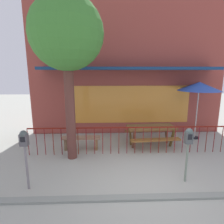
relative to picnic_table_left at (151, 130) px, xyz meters
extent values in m
plane|color=#A5A79A|center=(-0.72, -2.69, -0.61)|extent=(40.00, 40.00, 0.00)
cube|color=#542419|center=(-0.72, 1.86, -0.61)|extent=(8.70, 0.54, 0.01)
cube|color=brown|center=(-0.72, 1.86, 2.38)|extent=(8.70, 0.50, 5.98)
cube|color=orange|center=(-0.72, 1.60, 0.74)|extent=(5.66, 0.02, 1.70)
cube|color=navy|center=(-0.72, 1.12, 2.34)|extent=(7.40, 0.97, 0.12)
cube|color=maroon|center=(-0.72, -0.69, 0.34)|extent=(7.31, 0.04, 0.04)
cylinder|color=maroon|center=(-4.38, -0.69, -0.14)|extent=(0.02, 0.02, 0.95)
cylinder|color=maroon|center=(-4.10, -0.69, -0.14)|extent=(0.02, 0.02, 0.95)
cylinder|color=maroon|center=(-3.82, -0.69, -0.14)|extent=(0.02, 0.02, 0.95)
cylinder|color=maroon|center=(-3.53, -0.69, -0.14)|extent=(0.02, 0.02, 0.95)
cylinder|color=maroon|center=(-3.25, -0.69, -0.14)|extent=(0.02, 0.02, 0.95)
cylinder|color=maroon|center=(-2.97, -0.69, -0.14)|extent=(0.02, 0.02, 0.95)
cylinder|color=maroon|center=(-2.69, -0.69, -0.14)|extent=(0.02, 0.02, 0.95)
cylinder|color=maroon|center=(-2.41, -0.69, -0.14)|extent=(0.02, 0.02, 0.95)
cylinder|color=maroon|center=(-2.13, -0.69, -0.14)|extent=(0.02, 0.02, 0.95)
cylinder|color=maroon|center=(-1.85, -0.69, -0.14)|extent=(0.02, 0.02, 0.95)
cylinder|color=maroon|center=(-1.57, -0.69, -0.14)|extent=(0.02, 0.02, 0.95)
cylinder|color=maroon|center=(-1.28, -0.69, -0.14)|extent=(0.02, 0.02, 0.95)
cylinder|color=maroon|center=(-1.00, -0.69, -0.14)|extent=(0.02, 0.02, 0.95)
cylinder|color=maroon|center=(-0.72, -0.69, -0.14)|extent=(0.02, 0.02, 0.95)
cylinder|color=maroon|center=(-0.44, -0.69, -0.14)|extent=(0.02, 0.02, 0.95)
cylinder|color=maroon|center=(-0.16, -0.69, -0.14)|extent=(0.02, 0.02, 0.95)
cylinder|color=maroon|center=(0.12, -0.69, -0.14)|extent=(0.02, 0.02, 0.95)
cylinder|color=maroon|center=(0.40, -0.69, -0.14)|extent=(0.02, 0.02, 0.95)
cylinder|color=maroon|center=(0.68, -0.69, -0.14)|extent=(0.02, 0.02, 0.95)
cylinder|color=maroon|center=(0.96, -0.69, -0.14)|extent=(0.02, 0.02, 0.95)
cylinder|color=maroon|center=(1.25, -0.69, -0.14)|extent=(0.02, 0.02, 0.95)
cylinder|color=maroon|center=(1.53, -0.69, -0.14)|extent=(0.02, 0.02, 0.95)
cylinder|color=maroon|center=(1.81, -0.69, -0.14)|extent=(0.02, 0.02, 0.95)
cylinder|color=maroon|center=(2.09, -0.69, -0.14)|extent=(0.02, 0.02, 0.95)
cylinder|color=maroon|center=(2.37, -0.69, -0.14)|extent=(0.02, 0.02, 0.95)
cube|color=brown|center=(0.00, 0.00, 0.13)|extent=(1.85, 0.89, 0.07)
cube|color=brown|center=(0.04, -0.55, -0.17)|extent=(1.81, 0.39, 0.05)
cube|color=brown|center=(-0.04, 0.55, -0.17)|extent=(1.81, 0.39, 0.05)
cube|color=brown|center=(-0.72, -0.33, -0.24)|extent=(0.10, 0.35, 0.78)
cube|color=brown|center=(-0.76, 0.22, -0.24)|extent=(0.10, 0.35, 0.78)
cube|color=brown|center=(0.76, -0.22, -0.24)|extent=(0.10, 0.35, 0.78)
cube|color=brown|center=(0.72, 0.33, -0.24)|extent=(0.10, 0.35, 0.78)
cylinder|color=black|center=(2.11, 0.75, -0.59)|extent=(0.36, 0.36, 0.05)
cylinder|color=#B9B9B7|center=(2.11, 0.75, 0.57)|extent=(0.04, 0.04, 2.36)
cone|color=#3153B6|center=(2.11, 0.75, 1.62)|extent=(1.72, 1.72, 0.36)
cube|color=#987156|center=(-2.64, -0.25, -0.16)|extent=(1.40, 0.32, 0.06)
cube|color=brown|center=(-3.20, -0.25, -0.39)|extent=(0.08, 0.29, 0.45)
cube|color=brown|center=(-2.08, -0.25, -0.39)|extent=(0.08, 0.29, 0.45)
cylinder|color=slate|center=(-3.65, -2.61, -0.05)|extent=(0.06, 0.06, 1.12)
cube|color=#4D4A4F|center=(-3.65, -2.61, 0.66)|extent=(0.18, 0.14, 0.28)
sphere|color=#424D4C|center=(-3.65, -2.61, 0.80)|extent=(0.17, 0.17, 0.17)
cube|color=black|center=(-3.65, -2.69, 0.69)|extent=(0.11, 0.01, 0.13)
cylinder|color=slate|center=(0.32, -2.46, -0.08)|extent=(0.06, 0.06, 1.05)
cube|color=#464A4C|center=(0.32, -2.46, 0.60)|extent=(0.18, 0.14, 0.31)
sphere|color=#3E4E4D|center=(0.32, -2.46, 0.75)|extent=(0.17, 0.17, 0.17)
cube|color=black|center=(0.32, -2.53, 0.63)|extent=(0.11, 0.01, 0.14)
cylinder|color=brown|center=(-2.86, -0.94, 1.05)|extent=(0.30, 0.30, 3.32)
sphere|color=#3B7C30|center=(-2.86, -0.94, 3.31)|extent=(2.19, 2.19, 2.19)
cube|color=gray|center=(-0.72, -3.10, -0.61)|extent=(12.18, 0.20, 0.11)
camera|label=1|loc=(-1.77, -6.81, 2.21)|focal=30.11mm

